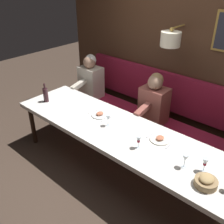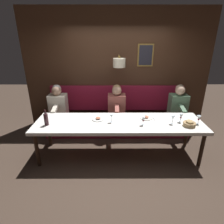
{
  "view_description": "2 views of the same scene",
  "coord_description": "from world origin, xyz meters",
  "px_view_note": "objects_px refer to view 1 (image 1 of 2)",
  "views": [
    {
      "loc": [
        -2.11,
        -1.78,
        2.55
      ],
      "look_at": [
        0.05,
        0.13,
        0.92
      ],
      "focal_mm": 40.93,
      "sensor_mm": 36.0,
      "label": 1
    },
    {
      "loc": [
        -3.2,
        0.14,
        2.25
      ],
      "look_at": [
        0.05,
        0.13,
        0.92
      ],
      "focal_mm": 29.69,
      "sensor_mm": 36.0,
      "label": 2
    }
  ],
  "objects_px": {
    "wine_glass_0": "(185,158)",
    "wine_glass_4": "(108,118)",
    "diner_middle": "(91,78)",
    "wine_glass_1": "(139,139)",
    "wine_bottle": "(46,95)",
    "bread_bowl": "(206,182)",
    "dining_table": "(117,133)",
    "diner_near": "(154,100)",
    "wine_glass_3": "(205,162)"
  },
  "relations": [
    {
      "from": "wine_glass_1",
      "to": "wine_glass_3",
      "type": "bearing_deg",
      "value": -79.93
    },
    {
      "from": "wine_glass_1",
      "to": "wine_bottle",
      "type": "distance_m",
      "value": 1.77
    },
    {
      "from": "diner_near",
      "to": "wine_glass_0",
      "type": "bearing_deg",
      "value": -133.7
    },
    {
      "from": "wine_glass_0",
      "to": "bread_bowl",
      "type": "xyz_separation_m",
      "value": [
        -0.1,
        -0.28,
        -0.07
      ]
    },
    {
      "from": "wine_glass_1",
      "to": "wine_glass_4",
      "type": "relative_size",
      "value": 1.0
    },
    {
      "from": "wine_glass_0",
      "to": "dining_table",
      "type": "bearing_deg",
      "value": 84.99
    },
    {
      "from": "dining_table",
      "to": "bread_bowl",
      "type": "xyz_separation_m",
      "value": [
        -0.19,
        -1.27,
        0.1
      ]
    },
    {
      "from": "diner_near",
      "to": "wine_glass_3",
      "type": "bearing_deg",
      "value": -126.73
    },
    {
      "from": "wine_glass_1",
      "to": "wine_glass_4",
      "type": "xyz_separation_m",
      "value": [
        0.12,
        0.58,
        0.0
      ]
    },
    {
      "from": "wine_glass_0",
      "to": "diner_middle",
      "type": "bearing_deg",
      "value": 67.89
    },
    {
      "from": "diner_middle",
      "to": "wine_glass_4",
      "type": "height_order",
      "value": "diner_middle"
    },
    {
      "from": "wine_glass_3",
      "to": "wine_bottle",
      "type": "xyz_separation_m",
      "value": [
        -0.13,
        2.5,
        0.0
      ]
    },
    {
      "from": "diner_middle",
      "to": "wine_glass_4",
      "type": "relative_size",
      "value": 4.82
    },
    {
      "from": "diner_near",
      "to": "wine_bottle",
      "type": "height_order",
      "value": "diner_near"
    },
    {
      "from": "wine_glass_0",
      "to": "wine_bottle",
      "type": "bearing_deg",
      "value": 91.23
    },
    {
      "from": "wine_glass_0",
      "to": "bread_bowl",
      "type": "distance_m",
      "value": 0.3
    },
    {
      "from": "diner_middle",
      "to": "wine_bottle",
      "type": "bearing_deg",
      "value": -176.61
    },
    {
      "from": "wine_glass_4",
      "to": "bread_bowl",
      "type": "relative_size",
      "value": 0.75
    },
    {
      "from": "bread_bowl",
      "to": "wine_glass_0",
      "type": "bearing_deg",
      "value": 70.14
    },
    {
      "from": "wine_bottle",
      "to": "bread_bowl",
      "type": "xyz_separation_m",
      "value": [
        -0.05,
        -2.6,
        -0.07
      ]
    },
    {
      "from": "diner_middle",
      "to": "diner_near",
      "type": "bearing_deg",
      "value": -90.0
    },
    {
      "from": "wine_glass_3",
      "to": "wine_glass_4",
      "type": "xyz_separation_m",
      "value": [
        -0.01,
        1.31,
        0.0
      ]
    },
    {
      "from": "diner_middle",
      "to": "wine_glass_0",
      "type": "relative_size",
      "value": 4.82
    },
    {
      "from": "wine_glass_1",
      "to": "wine_bottle",
      "type": "xyz_separation_m",
      "value": [
        0.0,
        1.77,
        0.0
      ]
    },
    {
      "from": "diner_near",
      "to": "wine_glass_4",
      "type": "xyz_separation_m",
      "value": [
        -0.9,
        0.12,
        0.04
      ]
    },
    {
      "from": "wine_glass_1",
      "to": "bread_bowl",
      "type": "relative_size",
      "value": 0.75
    },
    {
      "from": "dining_table",
      "to": "diner_near",
      "type": "xyz_separation_m",
      "value": [
        0.88,
        0.02,
        0.13
      ]
    },
    {
      "from": "diner_middle",
      "to": "wine_glass_4",
      "type": "xyz_separation_m",
      "value": [
        -0.9,
        -1.25,
        0.04
      ]
    },
    {
      "from": "wine_glass_1",
      "to": "wine_glass_4",
      "type": "distance_m",
      "value": 0.59
    },
    {
      "from": "dining_table",
      "to": "wine_glass_0",
      "type": "height_order",
      "value": "wine_glass_0"
    },
    {
      "from": "diner_near",
      "to": "wine_glass_1",
      "type": "bearing_deg",
      "value": -155.7
    },
    {
      "from": "wine_glass_0",
      "to": "wine_glass_1",
      "type": "relative_size",
      "value": 1.0
    },
    {
      "from": "wine_glass_0",
      "to": "wine_glass_3",
      "type": "relative_size",
      "value": 1.0
    },
    {
      "from": "diner_middle",
      "to": "bread_bowl",
      "type": "xyz_separation_m",
      "value": [
        -1.07,
        -2.66,
        -0.03
      ]
    },
    {
      "from": "dining_table",
      "to": "wine_glass_3",
      "type": "height_order",
      "value": "wine_glass_3"
    },
    {
      "from": "dining_table",
      "to": "wine_glass_1",
      "type": "distance_m",
      "value": 0.49
    },
    {
      "from": "dining_table",
      "to": "diner_middle",
      "type": "distance_m",
      "value": 1.65
    },
    {
      "from": "bread_bowl",
      "to": "diner_near",
      "type": "bearing_deg",
      "value": 50.4
    },
    {
      "from": "diner_middle",
      "to": "wine_glass_1",
      "type": "distance_m",
      "value": 2.1
    },
    {
      "from": "diner_middle",
      "to": "wine_glass_3",
      "type": "xyz_separation_m",
      "value": [
        -0.89,
        -2.56,
        0.04
      ]
    },
    {
      "from": "wine_glass_3",
      "to": "dining_table",
      "type": "bearing_deg",
      "value": 89.61
    },
    {
      "from": "wine_glass_1",
      "to": "wine_glass_3",
      "type": "distance_m",
      "value": 0.74
    },
    {
      "from": "diner_middle",
      "to": "bread_bowl",
      "type": "relative_size",
      "value": 3.6
    },
    {
      "from": "dining_table",
      "to": "wine_glass_0",
      "type": "xyz_separation_m",
      "value": [
        -0.09,
        -0.99,
        0.17
      ]
    },
    {
      "from": "wine_glass_0",
      "to": "wine_glass_4",
      "type": "height_order",
      "value": "same"
    },
    {
      "from": "diner_middle",
      "to": "wine_glass_4",
      "type": "bearing_deg",
      "value": -125.69
    },
    {
      "from": "dining_table",
      "to": "bread_bowl",
      "type": "distance_m",
      "value": 1.29
    },
    {
      "from": "diner_middle",
      "to": "wine_glass_1",
      "type": "bearing_deg",
      "value": -119.11
    },
    {
      "from": "diner_near",
      "to": "wine_glass_1",
      "type": "height_order",
      "value": "diner_near"
    },
    {
      "from": "wine_glass_1",
      "to": "diner_near",
      "type": "bearing_deg",
      "value": 24.3
    }
  ]
}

